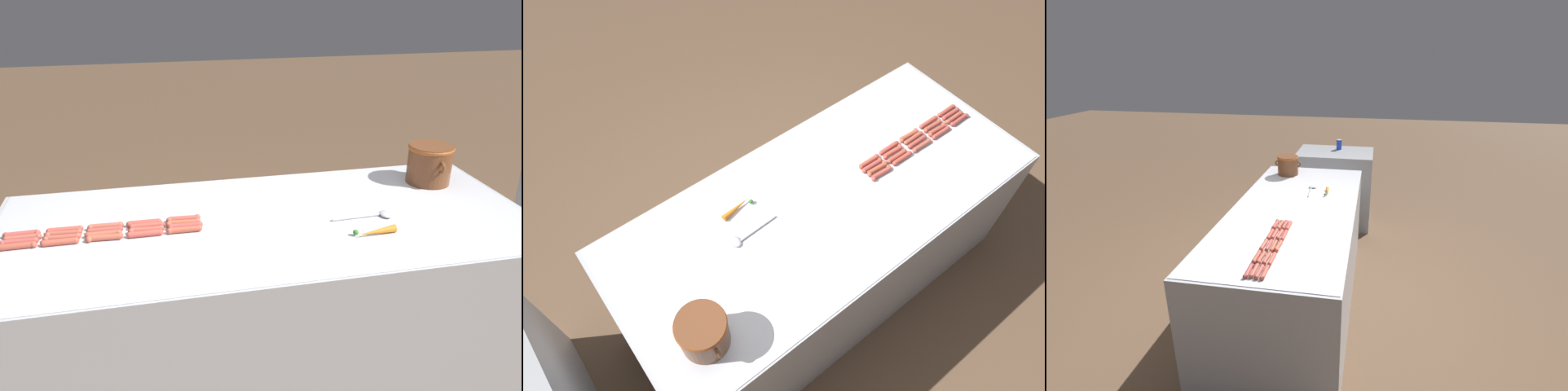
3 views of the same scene
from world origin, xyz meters
TOP-DOWN VIEW (x-y plane):
  - ground_plane at (0.00, 0.00)m, footprint 20.00×20.00m
  - griddle_counter at (0.00, 0.00)m, footprint 1.00×2.29m
  - hot_dog_0 at (-0.05, -0.99)m, footprint 0.03×0.14m
  - hot_dog_1 at (-0.06, -0.82)m, footprint 0.03×0.14m
  - hot_dog_2 at (-0.06, -0.67)m, footprint 0.03×0.14m
  - hot_dog_3 at (-0.05, -0.51)m, footprint 0.03×0.14m
  - hot_dog_4 at (-0.06, -0.35)m, footprint 0.03×0.14m
  - hot_dog_5 at (-0.02, -0.98)m, footprint 0.03×0.14m
  - hot_dog_6 at (-0.03, -0.83)m, footprint 0.03×0.14m
  - hot_dog_7 at (-0.02, -0.67)m, footprint 0.03×0.14m
  - hot_dog_8 at (-0.02, -0.50)m, footprint 0.03×0.14m
  - hot_dog_9 at (-0.02, -0.35)m, footprint 0.03×0.14m
  - hot_dog_10 at (0.01, -0.98)m, footprint 0.03×0.14m
  - hot_dog_11 at (0.01, -0.83)m, footprint 0.03×0.14m
  - hot_dog_12 at (0.01, -0.67)m, footprint 0.03×0.14m
  - hot_dog_13 at (0.01, -0.51)m, footprint 0.03×0.14m
  - hot_dog_14 at (0.01, -0.35)m, footprint 0.03×0.14m
  - hot_dog_15 at (0.04, -0.99)m, footprint 0.03×0.14m
  - hot_dog_16 at (0.04, -0.83)m, footprint 0.03×0.14m
  - hot_dog_17 at (0.04, -0.67)m, footprint 0.03×0.14m
  - hot_dog_18 at (0.04, -0.51)m, footprint 0.03×0.14m
  - hot_dog_19 at (0.04, -0.35)m, footprint 0.03×0.14m
  - bean_pot at (-0.24, 0.87)m, footprint 0.27×0.22m
  - serving_spoon at (0.07, 0.46)m, footprint 0.07×0.27m
  - carrot at (0.23, 0.39)m, footprint 0.06×0.18m

SIDE VIEW (x-z plane):
  - ground_plane at x=0.00m, z-range 0.00..0.00m
  - griddle_counter at x=0.00m, z-range 0.00..0.91m
  - serving_spoon at x=0.07m, z-range 0.91..0.93m
  - hot_dog_0 at x=-0.05m, z-range 0.91..0.94m
  - hot_dog_1 at x=-0.06m, z-range 0.91..0.94m
  - hot_dog_2 at x=-0.06m, z-range 0.91..0.94m
  - hot_dog_3 at x=-0.05m, z-range 0.91..0.94m
  - hot_dog_4 at x=-0.06m, z-range 0.91..0.94m
  - hot_dog_5 at x=-0.02m, z-range 0.91..0.94m
  - hot_dog_6 at x=-0.03m, z-range 0.91..0.94m
  - hot_dog_7 at x=-0.02m, z-range 0.91..0.94m
  - hot_dog_8 at x=-0.02m, z-range 0.91..0.94m
  - hot_dog_9 at x=-0.02m, z-range 0.91..0.94m
  - hot_dog_10 at x=0.01m, z-range 0.91..0.94m
  - hot_dog_11 at x=0.01m, z-range 0.91..0.94m
  - hot_dog_12 at x=0.01m, z-range 0.91..0.94m
  - hot_dog_13 at x=0.01m, z-range 0.91..0.94m
  - hot_dog_14 at x=0.01m, z-range 0.91..0.94m
  - hot_dog_15 at x=0.04m, z-range 0.91..0.94m
  - hot_dog_16 at x=0.04m, z-range 0.91..0.94m
  - hot_dog_17 at x=0.04m, z-range 0.91..0.94m
  - hot_dog_18 at x=0.04m, z-range 0.91..0.94m
  - hot_dog_19 at x=0.04m, z-range 0.91..0.94m
  - carrot at x=0.23m, z-range 0.91..0.94m
  - bean_pot at x=-0.24m, z-range 0.92..1.11m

